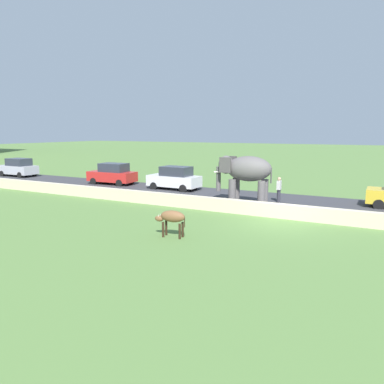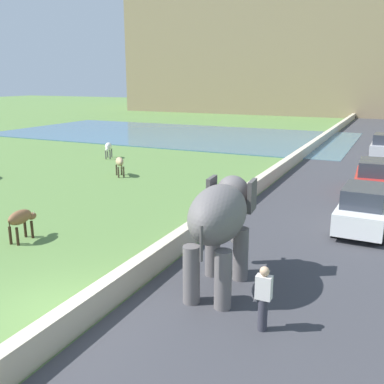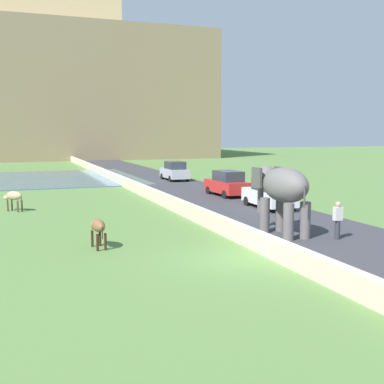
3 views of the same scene
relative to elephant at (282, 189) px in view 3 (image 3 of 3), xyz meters
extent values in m
plane|color=#567A3D|center=(-3.41, -2.99, -2.04)|extent=(220.00, 220.00, 0.00)
cube|color=#38383D|center=(1.59, 17.01, -2.01)|extent=(7.00, 120.00, 0.06)
cube|color=beige|center=(-2.21, 15.01, -1.66)|extent=(0.40, 110.00, 0.75)
cube|color=#897556|center=(-9.41, 72.34, 8.69)|extent=(64.00, 28.00, 21.45)
cube|color=tan|center=(-9.41, 72.34, 22.41)|extent=(35.06, 8.00, 6.00)
cylinder|color=tan|center=(-9.41, 72.34, 23.29)|extent=(3.80, 3.80, 7.75)
cylinder|color=tan|center=(5.49, 72.34, 23.32)|extent=(4.17, 4.17, 7.82)
ellipsoid|color=#605B5B|center=(0.02, -0.22, 0.20)|extent=(1.62, 2.81, 1.50)
cylinder|color=#605B5B|center=(-0.47, 0.62, -1.24)|extent=(0.44, 0.44, 1.60)
cylinder|color=#605B5B|center=(0.37, 0.68, -1.24)|extent=(0.44, 0.44, 1.60)
cylinder|color=#605B5B|center=(-0.33, -1.13, -1.24)|extent=(0.44, 0.44, 1.60)
cylinder|color=#605B5B|center=(0.51, -1.06, -1.24)|extent=(0.44, 0.44, 1.60)
ellipsoid|color=#605B5B|center=(-0.10, 1.19, 0.39)|extent=(1.07, 0.98, 1.10)
cube|color=#484444|center=(-0.68, 1.01, 0.43)|extent=(0.18, 0.71, 0.90)
cube|color=#484444|center=(0.51, 1.10, 0.43)|extent=(0.18, 0.71, 0.90)
cylinder|color=#605B5B|center=(-0.14, 1.66, -0.50)|extent=(0.28, 0.28, 1.50)
cone|color=silver|center=(-0.35, 1.57, -0.05)|extent=(0.17, 0.57, 0.17)
cone|color=silver|center=(0.09, 1.61, -0.05)|extent=(0.17, 0.57, 0.17)
cylinder|color=#484444|center=(0.13, -1.54, -0.15)|extent=(0.08, 0.08, 0.90)
cylinder|color=#33333D|center=(1.71, -1.62, -1.61)|extent=(0.22, 0.22, 0.85)
cube|color=silver|center=(1.71, -1.62, -0.91)|extent=(0.36, 0.22, 0.56)
sphere|color=tan|center=(1.71, -1.62, -0.52)|extent=(0.22, 0.22, 0.22)
cube|color=red|center=(3.17, 12.74, -1.34)|extent=(1.88, 4.07, 0.80)
cube|color=#2D333D|center=(3.18, 12.54, -0.59)|extent=(1.54, 2.26, 0.70)
cylinder|color=black|center=(2.30, 14.01, -1.74)|extent=(0.21, 0.61, 0.60)
cylinder|color=black|center=(3.92, 14.08, -1.74)|extent=(0.21, 0.61, 0.60)
cylinder|color=black|center=(2.42, 11.41, -1.74)|extent=(0.21, 0.61, 0.60)
cylinder|color=black|center=(4.03, 11.48, -1.74)|extent=(0.21, 0.61, 0.60)
cube|color=#B7B7BC|center=(3.17, 24.43, -1.34)|extent=(1.74, 4.02, 0.80)
cube|color=#2D333D|center=(3.17, 24.23, -0.59)|extent=(1.47, 2.22, 0.70)
cylinder|color=black|center=(2.37, 25.74, -1.74)|extent=(0.19, 0.60, 0.60)
cylinder|color=black|center=(3.99, 25.72, -1.74)|extent=(0.19, 0.60, 0.60)
cylinder|color=black|center=(2.35, 23.14, -1.74)|extent=(0.19, 0.60, 0.60)
cylinder|color=black|center=(3.96, 23.12, -1.74)|extent=(0.19, 0.60, 0.60)
cube|color=white|center=(3.17, 6.78, -1.34)|extent=(1.83, 4.05, 0.80)
cube|color=#2D333D|center=(3.16, 6.58, -0.59)|extent=(1.52, 2.25, 0.70)
cylinder|color=black|center=(2.40, 8.10, -1.74)|extent=(0.20, 0.61, 0.60)
cylinder|color=black|center=(4.02, 8.05, -1.74)|extent=(0.20, 0.61, 0.60)
cylinder|color=black|center=(2.32, 5.51, -1.74)|extent=(0.20, 0.61, 0.60)
cylinder|color=black|center=(3.93, 5.45, -1.74)|extent=(0.20, 0.61, 0.60)
ellipsoid|color=tan|center=(-10.77, 10.97, -1.14)|extent=(1.08, 1.10, 0.50)
cylinder|color=#493D2C|center=(-11.15, 11.15, -1.71)|extent=(0.10, 0.10, 0.65)
cylinder|color=#493D2C|center=(-10.92, 11.36, -1.71)|extent=(0.10, 0.10, 0.65)
cylinder|color=#493D2C|center=(-10.62, 10.59, -1.71)|extent=(0.10, 0.10, 0.65)
cylinder|color=#493D2C|center=(-10.39, 10.80, -1.71)|extent=(0.10, 0.10, 0.65)
ellipsoid|color=tan|center=(-11.21, 11.43, -1.29)|extent=(0.45, 0.46, 0.26)
cone|color=beige|center=(-11.27, 11.37, -1.12)|extent=(0.04, 0.04, 0.12)
cone|color=beige|center=(-11.14, 11.50, -1.12)|extent=(0.04, 0.04, 0.12)
cylinder|color=#493D2C|center=(-10.40, 10.58, -1.34)|extent=(0.04, 0.04, 0.45)
ellipsoid|color=brown|center=(-7.80, 0.40, -1.14)|extent=(0.55, 1.14, 0.50)
cylinder|color=#302014|center=(-7.99, 0.77, -1.71)|extent=(0.10, 0.10, 0.65)
cylinder|color=#302014|center=(-7.68, 0.80, -1.71)|extent=(0.10, 0.10, 0.65)
cylinder|color=#302014|center=(-7.91, 0.00, -1.71)|extent=(0.10, 0.10, 0.65)
cylinder|color=#302014|center=(-7.61, 0.03, -1.71)|extent=(0.10, 0.10, 0.65)
ellipsoid|color=brown|center=(-7.86, 1.03, -1.29)|extent=(0.28, 0.42, 0.26)
cone|color=beige|center=(-7.95, 1.02, -1.12)|extent=(0.04, 0.04, 0.12)
cone|color=beige|center=(-7.77, 1.04, -1.12)|extent=(0.04, 0.04, 0.12)
cylinder|color=#302014|center=(-7.74, -0.14, -1.34)|extent=(0.04, 0.04, 0.45)
camera|label=1|loc=(-20.94, -7.40, 2.43)|focal=34.79mm
camera|label=2|loc=(4.09, -10.47, 3.64)|focal=41.18mm
camera|label=3|loc=(-10.81, -18.21, 2.44)|focal=45.84mm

